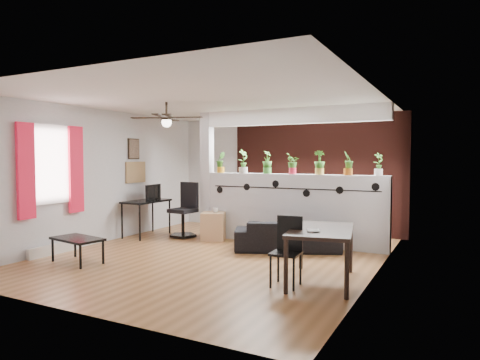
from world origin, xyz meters
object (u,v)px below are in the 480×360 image
at_px(potted_plant_2, 267,162).
at_px(computer_desk, 146,204).
at_px(potted_plant_4, 320,162).
at_px(cube_shelf, 213,226).
at_px(potted_plant_1, 243,161).
at_px(ceiling_fan, 167,119).
at_px(office_chair, 185,213).
at_px(cup, 215,210).
at_px(folding_chair, 288,244).
at_px(sofa, 287,236).
at_px(potted_plant_0, 221,162).
at_px(dining_table, 321,234).
at_px(coffee_table, 77,240).
at_px(potted_plant_6, 379,163).
at_px(potted_plant_5, 348,162).
at_px(potted_plant_3, 293,163).

bearing_deg(potted_plant_2, computer_desk, -166.66).
height_order(potted_plant_4, cube_shelf, potted_plant_4).
distance_m(potted_plant_1, potted_plant_2, 0.53).
height_order(ceiling_fan, office_chair, ceiling_fan).
distance_m(cup, folding_chair, 3.21).
bearing_deg(ceiling_fan, sofa, 36.27).
height_order(potted_plant_4, cup, potted_plant_4).
bearing_deg(folding_chair, cup, 137.69).
bearing_deg(potted_plant_2, potted_plant_1, 180.00).
xyz_separation_m(potted_plant_0, office_chair, (-0.68, -0.31, -1.08)).
bearing_deg(cube_shelf, office_chair, 156.40).
height_order(potted_plant_2, dining_table, potted_plant_2).
relative_size(potted_plant_0, coffee_table, 0.47).
relative_size(cup, office_chair, 0.11).
bearing_deg(potted_plant_1, dining_table, -43.97).
bearing_deg(cube_shelf, cup, -21.46).
relative_size(potted_plant_6, dining_table, 0.28).
bearing_deg(potted_plant_5, office_chair, -174.60).
bearing_deg(potted_plant_2, potted_plant_3, 0.00).
bearing_deg(potted_plant_2, sofa, -40.55).
height_order(potted_plant_3, sofa, potted_plant_3).
relative_size(potted_plant_1, folding_chair, 0.54).
bearing_deg(coffee_table, potted_plant_5, 39.35).
bearing_deg(cube_shelf, coffee_table, -131.70).
relative_size(potted_plant_5, coffee_table, 0.47).
distance_m(ceiling_fan, coffee_table, 2.44).
distance_m(ceiling_fan, folding_chair, 3.12).
xyz_separation_m(potted_plant_1, dining_table, (2.27, -2.19, -0.96)).
distance_m(potted_plant_1, coffee_table, 3.50).
bearing_deg(potted_plant_6, potted_plant_5, -180.00).
height_order(cube_shelf, coffee_table, cube_shelf).
xyz_separation_m(cup, coffee_table, (-1.00, -2.58, -0.25)).
bearing_deg(coffee_table, office_chair, 84.52).
xyz_separation_m(potted_plant_1, office_chair, (-1.21, -0.31, -1.11)).
relative_size(office_chair, dining_table, 0.78).
xyz_separation_m(potted_plant_5, computer_desk, (-4.10, -0.60, -0.89)).
xyz_separation_m(potted_plant_5, sofa, (-0.94, -0.54, -1.32)).
bearing_deg(coffee_table, cube_shelf, 69.75).
height_order(potted_plant_0, potted_plant_3, potted_plant_0).
bearing_deg(potted_plant_4, potted_plant_0, 180.00).
xyz_separation_m(computer_desk, folding_chair, (3.91, -1.90, -0.16)).
height_order(sofa, folding_chair, folding_chair).
bearing_deg(folding_chair, potted_plant_2, 119.08).
distance_m(potted_plant_4, cup, 2.28).
height_order(potted_plant_0, potted_plant_1, potted_plant_1).
bearing_deg(folding_chair, potted_plant_3, 109.06).
height_order(sofa, office_chair, office_chair).
height_order(potted_plant_2, cube_shelf, potted_plant_2).
bearing_deg(computer_desk, potted_plant_1, 16.68).
relative_size(potted_plant_1, office_chair, 0.43).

